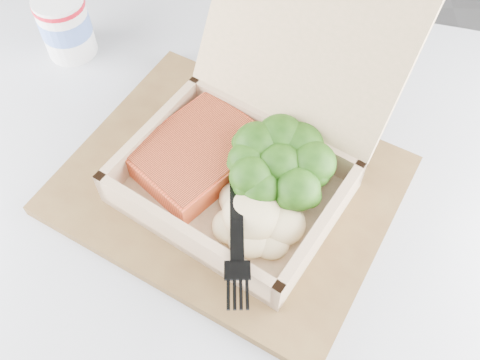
{
  "coord_description": "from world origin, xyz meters",
  "views": [
    {
      "loc": [
        -0.49,
        0.08,
        1.24
      ],
      "look_at": [
        -0.5,
        0.38,
        0.78
      ],
      "focal_mm": 40.0,
      "sensor_mm": 36.0,
      "label": 1
    }
  ],
  "objects_px": {
    "cafe_table": "(205,300)",
    "serving_tray": "(229,185)",
    "paper_cup": "(65,24)",
    "takeout_container": "(255,139)"
  },
  "relations": [
    {
      "from": "cafe_table",
      "to": "paper_cup",
      "type": "relative_size",
      "value": 11.6
    },
    {
      "from": "serving_tray",
      "to": "paper_cup",
      "type": "relative_size",
      "value": 4.15
    },
    {
      "from": "cafe_table",
      "to": "serving_tray",
      "type": "bearing_deg",
      "value": 59.83
    },
    {
      "from": "cafe_table",
      "to": "serving_tray",
      "type": "height_order",
      "value": "serving_tray"
    },
    {
      "from": "cafe_table",
      "to": "paper_cup",
      "type": "bearing_deg",
      "value": 124.19
    },
    {
      "from": "takeout_container",
      "to": "paper_cup",
      "type": "distance_m",
      "value": 0.32
    },
    {
      "from": "cafe_table",
      "to": "serving_tray",
      "type": "relative_size",
      "value": 2.8
    },
    {
      "from": "cafe_table",
      "to": "takeout_container",
      "type": "relative_size",
      "value": 2.87
    },
    {
      "from": "cafe_table",
      "to": "paper_cup",
      "type": "height_order",
      "value": "paper_cup"
    },
    {
      "from": "serving_tray",
      "to": "cafe_table",
      "type": "bearing_deg",
      "value": -120.17
    }
  ]
}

